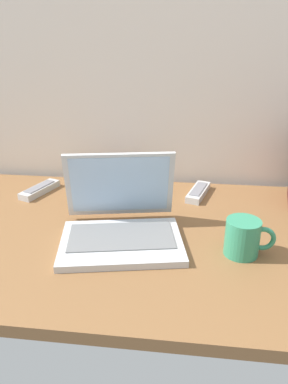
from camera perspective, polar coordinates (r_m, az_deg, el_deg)
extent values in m
cube|color=brown|center=(1.01, 2.80, -7.19)|extent=(1.60, 0.76, 0.03)
cube|color=silver|center=(0.94, -3.57, -7.95)|extent=(0.35, 0.27, 0.02)
cube|color=slate|center=(0.95, -3.60, -6.94)|extent=(0.29, 0.19, 0.00)
cube|color=silver|center=(1.01, -3.83, 1.15)|extent=(0.30, 0.11, 0.20)
cube|color=#A5C6EA|center=(1.00, -3.83, 1.09)|extent=(0.27, 0.09, 0.17)
cylinder|color=#338C66|center=(0.92, 15.22, -6.93)|extent=(0.08, 0.08, 0.09)
torus|color=#338C66|center=(0.93, 18.17, -7.01)|extent=(0.06, 0.01, 0.06)
cylinder|color=brown|center=(0.90, 15.49, -4.71)|extent=(0.07, 0.07, 0.00)
cube|color=#B7B7B7|center=(1.29, -16.10, 0.35)|extent=(0.10, 0.17, 0.02)
cube|color=slate|center=(1.29, -16.16, 0.86)|extent=(0.07, 0.12, 0.00)
cube|color=#B7B7B7|center=(1.24, 8.55, -0.03)|extent=(0.09, 0.17, 0.02)
cube|color=slate|center=(1.23, 8.59, 0.50)|extent=(0.06, 0.12, 0.00)
cube|color=#3F7F4C|center=(1.24, -5.06, 0.55)|extent=(0.20, 0.12, 0.03)
cube|color=#B23333|center=(1.23, -5.10, 1.80)|extent=(0.19, 0.16, 0.02)
cube|color=#595960|center=(1.22, -5.14, 2.73)|extent=(0.20, 0.14, 0.02)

